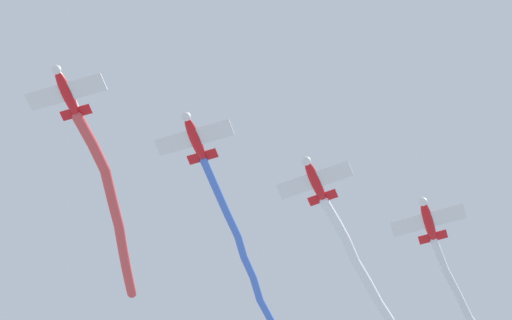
{
  "coord_description": "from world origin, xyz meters",
  "views": [
    {
      "loc": [
        39.74,
        -1.59,
        2.79
      ],
      "look_at": [
        2.2,
        13.42,
        69.73
      ],
      "focal_mm": 66.41,
      "sensor_mm": 36.0,
      "label": 1
    }
  ],
  "objects_px": {
    "airplane_left_wing": "(194,137)",
    "airplane_right_wing": "(315,180)",
    "airplane_lead": "(66,92)",
    "airplane_slot": "(428,220)"
  },
  "relations": [
    {
      "from": "airplane_lead",
      "to": "airplane_slot",
      "type": "relative_size",
      "value": 1.01
    },
    {
      "from": "airplane_lead",
      "to": "airplane_slot",
      "type": "xyz_separation_m",
      "value": [
        -0.8,
        32.47,
        0.75
      ]
    },
    {
      "from": "airplane_lead",
      "to": "airplane_left_wing",
      "type": "distance_m",
      "value": 10.83
    },
    {
      "from": "airplane_right_wing",
      "to": "airplane_slot",
      "type": "distance_m",
      "value": 10.84
    },
    {
      "from": "airplane_left_wing",
      "to": "airplane_slot",
      "type": "relative_size",
      "value": 1.0
    },
    {
      "from": "airplane_right_wing",
      "to": "airplane_slot",
      "type": "height_order",
      "value": "airplane_slot"
    },
    {
      "from": "airplane_left_wing",
      "to": "airplane_slot",
      "type": "distance_m",
      "value": 21.66
    },
    {
      "from": "airplane_lead",
      "to": "airplane_slot",
      "type": "bearing_deg",
      "value": 130.14
    },
    {
      "from": "airplane_left_wing",
      "to": "airplane_right_wing",
      "type": "distance_m",
      "value": 10.83
    },
    {
      "from": "airplane_left_wing",
      "to": "airplane_lead",
      "type": "bearing_deg",
      "value": -48.86
    }
  ]
}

